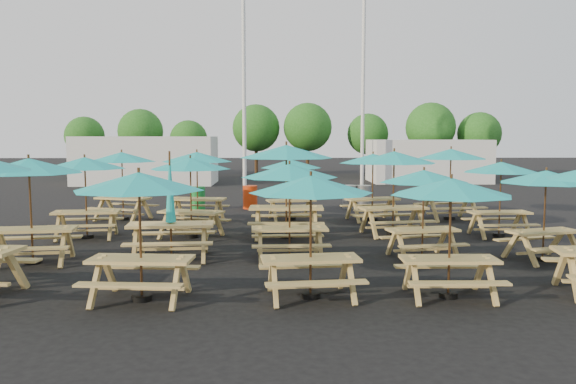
{
  "coord_description": "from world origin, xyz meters",
  "views": [
    {
      "loc": [
        -0.38,
        -15.45,
        2.76
      ],
      "look_at": [
        0.0,
        1.5,
        1.1
      ],
      "focal_mm": 35.0,
      "sensor_mm": 36.0,
      "label": 1
    }
  ],
  "objects_px": {
    "picnic_unit_18": "(501,171)",
    "waste_bin_2": "(350,197)",
    "picnic_unit_10": "(286,156)",
    "picnic_unit_5": "(171,215)",
    "waste_bin_3": "(364,197)",
    "picnic_unit_13": "(424,180)",
    "picnic_unit_12": "(451,193)",
    "picnic_unit_6": "(190,167)",
    "picnic_unit_7": "(197,160)",
    "picnic_unit_4": "(139,188)",
    "picnic_unit_2": "(85,167)",
    "picnic_unit_11": "(291,167)",
    "picnic_unit_3": "(122,160)",
    "waste_bin_0": "(198,198)",
    "picnic_unit_19": "(451,157)",
    "picnic_unit_17": "(546,181)",
    "picnic_unit_14": "(394,161)",
    "picnic_unit_1": "(29,171)",
    "picnic_unit_8": "(311,190)",
    "waste_bin_1": "(250,197)",
    "picnic_unit_15": "(373,162)",
    "picnic_unit_9": "(290,175)"
  },
  "relations": [
    {
      "from": "picnic_unit_6",
      "to": "picnic_unit_7",
      "type": "bearing_deg",
      "value": 113.78
    },
    {
      "from": "picnic_unit_10",
      "to": "waste_bin_1",
      "type": "xyz_separation_m",
      "value": [
        -1.28,
        6.28,
        -1.8
      ]
    },
    {
      "from": "picnic_unit_18",
      "to": "waste_bin_0",
      "type": "height_order",
      "value": "picnic_unit_18"
    },
    {
      "from": "picnic_unit_7",
      "to": "waste_bin_3",
      "type": "bearing_deg",
      "value": 37.36
    },
    {
      "from": "picnic_unit_13",
      "to": "picnic_unit_15",
      "type": "bearing_deg",
      "value": 81.15
    },
    {
      "from": "picnic_unit_4",
      "to": "picnic_unit_10",
      "type": "bearing_deg",
      "value": 71.33
    },
    {
      "from": "picnic_unit_2",
      "to": "picnic_unit_5",
      "type": "relative_size",
      "value": 1.0
    },
    {
      "from": "picnic_unit_3",
      "to": "picnic_unit_13",
      "type": "height_order",
      "value": "picnic_unit_3"
    },
    {
      "from": "picnic_unit_12",
      "to": "picnic_unit_14",
      "type": "xyz_separation_m",
      "value": [
        0.34,
        6.24,
        0.26
      ]
    },
    {
      "from": "picnic_unit_13",
      "to": "waste_bin_1",
      "type": "relative_size",
      "value": 2.63
    },
    {
      "from": "picnic_unit_1",
      "to": "picnic_unit_18",
      "type": "relative_size",
      "value": 1.19
    },
    {
      "from": "picnic_unit_7",
      "to": "picnic_unit_18",
      "type": "bearing_deg",
      "value": -10.16
    },
    {
      "from": "picnic_unit_1",
      "to": "picnic_unit_18",
      "type": "distance_m",
      "value": 11.98
    },
    {
      "from": "picnic_unit_12",
      "to": "waste_bin_2",
      "type": "height_order",
      "value": "picnic_unit_12"
    },
    {
      "from": "picnic_unit_18",
      "to": "picnic_unit_10",
      "type": "bearing_deg",
      "value": 177.36
    },
    {
      "from": "picnic_unit_8",
      "to": "picnic_unit_5",
      "type": "bearing_deg",
      "value": 127.05
    },
    {
      "from": "picnic_unit_4",
      "to": "picnic_unit_2",
      "type": "bearing_deg",
      "value": 120.65
    },
    {
      "from": "picnic_unit_2",
      "to": "picnic_unit_18",
      "type": "relative_size",
      "value": 1.12
    },
    {
      "from": "picnic_unit_5",
      "to": "waste_bin_3",
      "type": "bearing_deg",
      "value": 52.73
    },
    {
      "from": "picnic_unit_6",
      "to": "waste_bin_1",
      "type": "bearing_deg",
      "value": 97.16
    },
    {
      "from": "picnic_unit_2",
      "to": "picnic_unit_4",
      "type": "distance_m",
      "value": 6.64
    },
    {
      "from": "picnic_unit_3",
      "to": "picnic_unit_15",
      "type": "height_order",
      "value": "picnic_unit_3"
    },
    {
      "from": "picnic_unit_18",
      "to": "waste_bin_2",
      "type": "height_order",
      "value": "picnic_unit_18"
    },
    {
      "from": "picnic_unit_6",
      "to": "picnic_unit_4",
      "type": "bearing_deg",
      "value": -70.36
    },
    {
      "from": "picnic_unit_1",
      "to": "picnic_unit_5",
      "type": "relative_size",
      "value": 1.06
    },
    {
      "from": "picnic_unit_13",
      "to": "picnic_unit_12",
      "type": "bearing_deg",
      "value": -107.01
    },
    {
      "from": "picnic_unit_19",
      "to": "picnic_unit_9",
      "type": "bearing_deg",
      "value": -143.36
    },
    {
      "from": "picnic_unit_4",
      "to": "waste_bin_2",
      "type": "bearing_deg",
      "value": 72.01
    },
    {
      "from": "picnic_unit_10",
      "to": "waste_bin_1",
      "type": "distance_m",
      "value": 6.66
    },
    {
      "from": "picnic_unit_18",
      "to": "waste_bin_3",
      "type": "distance_m",
      "value": 7.01
    },
    {
      "from": "picnic_unit_5",
      "to": "picnic_unit_19",
      "type": "distance_m",
      "value": 10.22
    },
    {
      "from": "picnic_unit_2",
      "to": "waste_bin_3",
      "type": "bearing_deg",
      "value": 29.92
    },
    {
      "from": "picnic_unit_19",
      "to": "picnic_unit_14",
      "type": "bearing_deg",
      "value": -141.67
    },
    {
      "from": "picnic_unit_6",
      "to": "picnic_unit_19",
      "type": "bearing_deg",
      "value": 40.97
    },
    {
      "from": "waste_bin_3",
      "to": "picnic_unit_2",
      "type": "bearing_deg",
      "value": -143.89
    },
    {
      "from": "picnic_unit_12",
      "to": "waste_bin_3",
      "type": "relative_size",
      "value": 2.35
    },
    {
      "from": "picnic_unit_3",
      "to": "waste_bin_0",
      "type": "height_order",
      "value": "picnic_unit_3"
    },
    {
      "from": "waste_bin_3",
      "to": "picnic_unit_6",
      "type": "bearing_deg",
      "value": -132.48
    },
    {
      "from": "picnic_unit_1",
      "to": "waste_bin_2",
      "type": "distance_m",
      "value": 12.65
    },
    {
      "from": "picnic_unit_3",
      "to": "picnic_unit_4",
      "type": "bearing_deg",
      "value": -54.37
    },
    {
      "from": "picnic_unit_18",
      "to": "picnic_unit_14",
      "type": "bearing_deg",
      "value": 170.87
    },
    {
      "from": "picnic_unit_12",
      "to": "waste_bin_1",
      "type": "xyz_separation_m",
      "value": [
        -3.96,
        12.17,
        -1.38
      ]
    },
    {
      "from": "picnic_unit_3",
      "to": "picnic_unit_17",
      "type": "bearing_deg",
      "value": -11.3
    },
    {
      "from": "picnic_unit_11",
      "to": "waste_bin_1",
      "type": "bearing_deg",
      "value": 104.7
    },
    {
      "from": "picnic_unit_8",
      "to": "waste_bin_0",
      "type": "distance_m",
      "value": 12.39
    },
    {
      "from": "picnic_unit_4",
      "to": "picnic_unit_18",
      "type": "height_order",
      "value": "picnic_unit_4"
    },
    {
      "from": "picnic_unit_5",
      "to": "picnic_unit_12",
      "type": "relative_size",
      "value": 1.17
    },
    {
      "from": "picnic_unit_10",
      "to": "waste_bin_0",
      "type": "xyz_separation_m",
      "value": [
        -3.25,
        5.93,
        -1.8
      ]
    },
    {
      "from": "picnic_unit_3",
      "to": "picnic_unit_12",
      "type": "height_order",
      "value": "picnic_unit_3"
    },
    {
      "from": "picnic_unit_2",
      "to": "picnic_unit_11",
      "type": "height_order",
      "value": "picnic_unit_2"
    }
  ]
}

